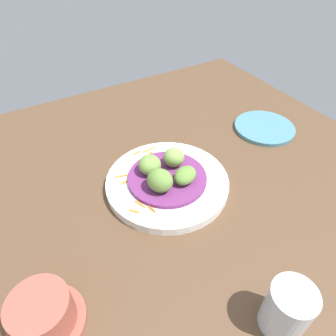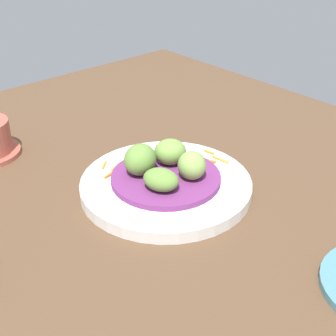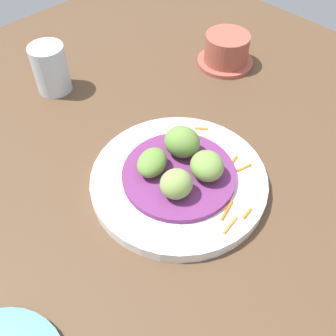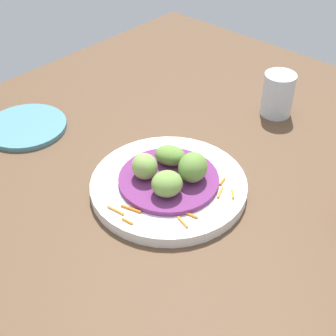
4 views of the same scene
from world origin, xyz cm
name	(u,v)px [view 1 (image 1 of 4)]	position (x,y,z in cm)	size (l,w,h in cm)	color
table_surface	(174,210)	(0.00, 0.00, 1.00)	(110.00, 110.00, 2.00)	brown
main_plate	(167,183)	(1.77, 5.81, 2.95)	(26.15, 26.15, 1.89)	white
cabbage_bed	(167,178)	(1.77, 5.81, 4.34)	(16.71, 16.71, 0.89)	#702D6B
carrot_garnish	(139,175)	(-2.95, 9.77, 4.09)	(13.61, 18.76, 0.40)	orange
guac_scoop_left	(150,165)	(-0.67, 8.88, 6.77)	(4.75, 5.00, 3.96)	#759E47
guac_scoop_center	(160,180)	(-1.31, 3.37, 7.15)	(4.72, 5.40, 4.73)	olive
guac_scoop_right	(185,175)	(4.20, 2.73, 6.39)	(4.06, 5.33, 3.21)	olive
guac_scoop_back	(174,157)	(4.84, 8.24, 6.93)	(4.21, 4.52, 4.29)	#84A851
side_plate_small	(264,128)	(35.00, 11.08, 2.50)	(15.85, 15.85, 1.01)	teal
terracotta_bowl	(43,314)	(-27.59, -9.79, 4.93)	(11.25, 11.25, 6.29)	#A85142
water_glass	(287,309)	(1.73, -26.95, 6.45)	(6.36, 6.36, 8.90)	silver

